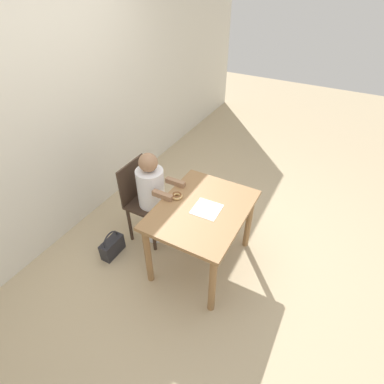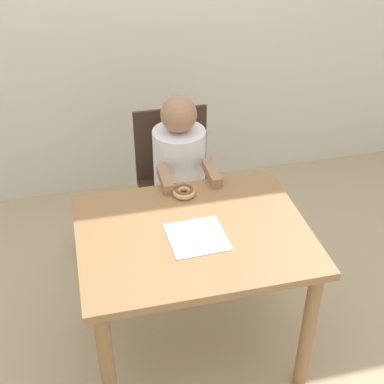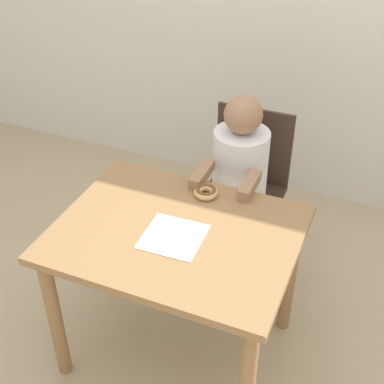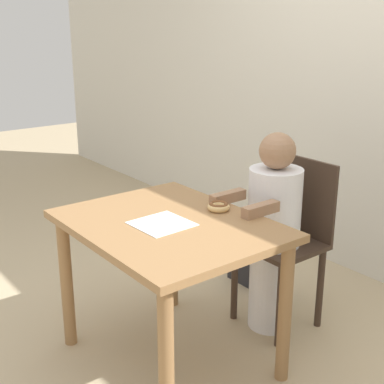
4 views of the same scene
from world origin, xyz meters
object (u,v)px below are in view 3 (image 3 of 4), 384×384
(handbag, at_px, (182,212))
(chair, at_px, (244,190))
(child_figure, at_px, (238,194))
(donut, at_px, (206,192))

(handbag, bearing_deg, chair, -18.39)
(chair, height_order, handbag, chair)
(child_figure, height_order, handbag, child_figure)
(handbag, bearing_deg, donut, -57.03)
(chair, distance_m, child_figure, 0.12)
(donut, distance_m, handbag, 0.92)
(chair, distance_m, donut, 0.50)
(donut, bearing_deg, handbag, 122.97)
(child_figure, distance_m, donut, 0.39)
(chair, height_order, donut, chair)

